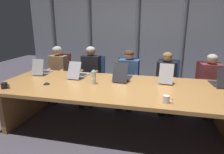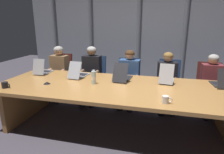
{
  "view_description": "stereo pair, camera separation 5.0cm",
  "coord_description": "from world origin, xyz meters",
  "px_view_note": "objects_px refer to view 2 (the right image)",
  "views": [
    {
      "loc": [
        0.59,
        -2.84,
        1.69
      ],
      "look_at": [
        -0.11,
        0.14,
        0.83
      ],
      "focal_mm": 31.44,
      "sensor_mm": 36.0,
      "label": 1
    },
    {
      "loc": [
        0.64,
        -2.82,
        1.69
      ],
      "look_at": [
        -0.11,
        0.14,
        0.83
      ],
      "focal_mm": 31.44,
      "sensor_mm": 36.0,
      "label": 2
    }
  ],
  "objects_px": {
    "office_chair_right_end": "(208,93)",
    "conference_mic_left_side": "(47,83)",
    "office_chair_right_mid": "(167,90)",
    "water_bottle_primary": "(94,78)",
    "office_chair_left_end": "(61,81)",
    "person_right_end": "(212,82)",
    "laptop_center": "(123,76)",
    "laptop_right_end": "(221,83)",
    "laptop_left_mid": "(79,74)",
    "laptop_left_end": "(43,70)",
    "office_chair_center": "(128,87)",
    "person_left_mid": "(91,71)",
    "office_chair_left_mid": "(95,84)",
    "coffee_mug_far": "(166,100)",
    "person_left_end": "(58,69)",
    "person_right_mid": "(167,78)",
    "coffee_mug_near": "(5,85)",
    "person_center": "(128,75)",
    "laptop_right_mid": "(167,78)"
  },
  "relations": [
    {
      "from": "office_chair_right_end",
      "to": "conference_mic_left_side",
      "type": "xyz_separation_m",
      "value": [
        -2.68,
        -1.29,
        0.4
      ]
    },
    {
      "from": "office_chair_right_mid",
      "to": "water_bottle_primary",
      "type": "xyz_separation_m",
      "value": [
        -1.19,
        -1.1,
        0.48
      ]
    },
    {
      "from": "office_chair_left_end",
      "to": "person_right_end",
      "type": "relative_size",
      "value": 0.87
    },
    {
      "from": "laptop_center",
      "to": "laptop_right_end",
      "type": "height_order",
      "value": "laptop_center"
    },
    {
      "from": "laptop_left_mid",
      "to": "office_chair_left_end",
      "type": "relative_size",
      "value": 0.49
    },
    {
      "from": "laptop_left_end",
      "to": "office_chair_center",
      "type": "xyz_separation_m",
      "value": [
        1.55,
        0.72,
        -0.43
      ]
    },
    {
      "from": "laptop_right_end",
      "to": "person_left_mid",
      "type": "xyz_separation_m",
      "value": [
        -2.35,
        0.57,
        -0.11
      ]
    },
    {
      "from": "office_chair_left_mid",
      "to": "coffee_mug_far",
      "type": "bearing_deg",
      "value": 41.62
    },
    {
      "from": "person_left_end",
      "to": "conference_mic_left_side",
      "type": "bearing_deg",
      "value": 24.21
    },
    {
      "from": "person_left_end",
      "to": "laptop_center",
      "type": "bearing_deg",
      "value": 71.88
    },
    {
      "from": "person_right_mid",
      "to": "coffee_mug_near",
      "type": "distance_m",
      "value": 2.8
    },
    {
      "from": "office_chair_left_mid",
      "to": "person_center",
      "type": "xyz_separation_m",
      "value": [
        0.79,
        -0.16,
        0.3
      ]
    },
    {
      "from": "office_chair_left_mid",
      "to": "water_bottle_primary",
      "type": "distance_m",
      "value": 1.26
    },
    {
      "from": "office_chair_center",
      "to": "conference_mic_left_side",
      "type": "relative_size",
      "value": 8.6
    },
    {
      "from": "office_chair_right_mid",
      "to": "person_center",
      "type": "height_order",
      "value": "person_center"
    },
    {
      "from": "laptop_center",
      "to": "office_chair_center",
      "type": "height_order",
      "value": "laptop_center"
    },
    {
      "from": "office_chair_right_end",
      "to": "person_center",
      "type": "height_order",
      "value": "person_center"
    },
    {
      "from": "office_chair_right_end",
      "to": "laptop_right_mid",
      "type": "bearing_deg",
      "value": -46.02
    },
    {
      "from": "office_chair_center",
      "to": "office_chair_right_mid",
      "type": "xyz_separation_m",
      "value": [
        0.8,
        0.0,
        0.0
      ]
    },
    {
      "from": "laptop_left_end",
      "to": "office_chair_left_mid",
      "type": "bearing_deg",
      "value": -49.68
    },
    {
      "from": "laptop_left_end",
      "to": "office_chair_right_mid",
      "type": "bearing_deg",
      "value": -75.04
    },
    {
      "from": "conference_mic_left_side",
      "to": "person_left_end",
      "type": "bearing_deg",
      "value": 111.58
    },
    {
      "from": "laptop_left_end",
      "to": "office_chair_right_end",
      "type": "relative_size",
      "value": 0.44
    },
    {
      "from": "laptop_left_mid",
      "to": "laptop_right_mid",
      "type": "bearing_deg",
      "value": -82.83
    },
    {
      "from": "conference_mic_left_side",
      "to": "office_chair_right_end",
      "type": "bearing_deg",
      "value": 25.8
    },
    {
      "from": "laptop_center",
      "to": "office_chair_left_end",
      "type": "height_order",
      "value": "laptop_center"
    },
    {
      "from": "laptop_left_end",
      "to": "office_chair_right_end",
      "type": "distance_m",
      "value": 3.23
    },
    {
      "from": "office_chair_left_mid",
      "to": "person_right_end",
      "type": "height_order",
      "value": "person_right_end"
    },
    {
      "from": "laptop_left_end",
      "to": "coffee_mug_far",
      "type": "bearing_deg",
      "value": -113.68
    },
    {
      "from": "office_chair_center",
      "to": "person_center",
      "type": "bearing_deg",
      "value": 0.67
    },
    {
      "from": "person_right_end",
      "to": "laptop_left_mid",
      "type": "bearing_deg",
      "value": -78.42
    },
    {
      "from": "coffee_mug_near",
      "to": "laptop_right_mid",
      "type": "bearing_deg",
      "value": 21.13
    },
    {
      "from": "person_left_mid",
      "to": "water_bottle_primary",
      "type": "bearing_deg",
      "value": 22.93
    },
    {
      "from": "laptop_center",
      "to": "conference_mic_left_side",
      "type": "height_order",
      "value": "laptop_center"
    },
    {
      "from": "office_chair_left_mid",
      "to": "laptop_left_end",
      "type": "bearing_deg",
      "value": -48.65
    },
    {
      "from": "person_right_end",
      "to": "office_chair_left_mid",
      "type": "bearing_deg",
      "value": -96.77
    },
    {
      "from": "laptop_right_end",
      "to": "person_right_end",
      "type": "xyz_separation_m",
      "value": [
        0.01,
        0.56,
        -0.15
      ]
    },
    {
      "from": "office_chair_right_mid",
      "to": "water_bottle_primary",
      "type": "relative_size",
      "value": 4.2
    },
    {
      "from": "person_center",
      "to": "person_right_end",
      "type": "height_order",
      "value": "person_center"
    },
    {
      "from": "office_chair_left_mid",
      "to": "person_left_end",
      "type": "xyz_separation_m",
      "value": [
        -0.8,
        -0.16,
        0.32
      ]
    },
    {
      "from": "person_center",
      "to": "person_right_mid",
      "type": "bearing_deg",
      "value": 92.26
    },
    {
      "from": "water_bottle_primary",
      "to": "conference_mic_left_side",
      "type": "height_order",
      "value": "water_bottle_primary"
    },
    {
      "from": "office_chair_left_mid",
      "to": "office_chair_left_end",
      "type": "bearing_deg",
      "value": -91.02
    },
    {
      "from": "laptop_left_end",
      "to": "conference_mic_left_side",
      "type": "height_order",
      "value": "laptop_left_end"
    },
    {
      "from": "person_right_mid",
      "to": "coffee_mug_near",
      "type": "bearing_deg",
      "value": -64.42
    },
    {
      "from": "laptop_right_end",
      "to": "person_center",
      "type": "distance_m",
      "value": 1.65
    },
    {
      "from": "laptop_left_mid",
      "to": "office_chair_right_mid",
      "type": "xyz_separation_m",
      "value": [
        1.59,
        0.76,
        -0.43
      ]
    },
    {
      "from": "laptop_right_end",
      "to": "person_center",
      "type": "relative_size",
      "value": 0.37
    },
    {
      "from": "office_chair_center",
      "to": "person_left_end",
      "type": "bearing_deg",
      "value": -91.47
    },
    {
      "from": "laptop_left_end",
      "to": "office_chair_left_end",
      "type": "distance_m",
      "value": 0.84
    }
  ]
}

